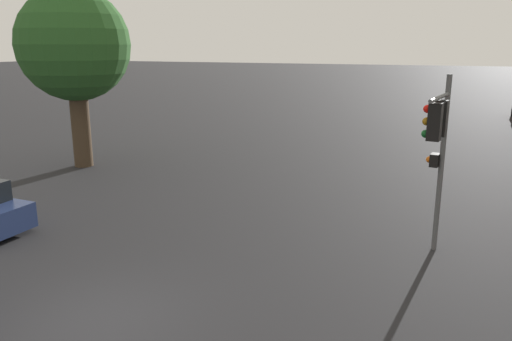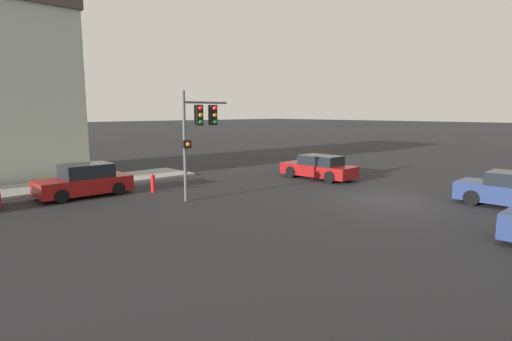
{
  "view_description": "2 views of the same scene",
  "coord_description": "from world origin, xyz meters",
  "px_view_note": "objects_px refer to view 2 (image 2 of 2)",
  "views": [
    {
      "loc": [
        6.7,
        -7.08,
        5.52
      ],
      "look_at": [
        1.09,
        5.68,
        2.03
      ],
      "focal_mm": 35.0,
      "sensor_mm": 36.0,
      "label": 1
    },
    {
      "loc": [
        -8.57,
        16.43,
        3.91
      ],
      "look_at": [
        3.39,
        5.04,
        1.48
      ],
      "focal_mm": 28.0,
      "sensor_mm": 36.0,
      "label": 2
    }
  ],
  "objects_px": {
    "traffic_signal": "(199,125)",
    "parked_car_0": "(85,181)",
    "crossing_car_2": "(319,167)",
    "fire_hydrant": "(153,183)"
  },
  "relations": [
    {
      "from": "crossing_car_2",
      "to": "fire_hydrant",
      "type": "bearing_deg",
      "value": 69.74
    },
    {
      "from": "parked_car_0",
      "to": "traffic_signal",
      "type": "bearing_deg",
      "value": 128.88
    },
    {
      "from": "traffic_signal",
      "to": "fire_hydrant",
      "type": "relative_size",
      "value": 5.24
    },
    {
      "from": "traffic_signal",
      "to": "crossing_car_2",
      "type": "height_order",
      "value": "traffic_signal"
    },
    {
      "from": "traffic_signal",
      "to": "parked_car_0",
      "type": "xyz_separation_m",
      "value": [
        4.37,
        3.46,
        -2.63
      ]
    },
    {
      "from": "parked_car_0",
      "to": "fire_hydrant",
      "type": "bearing_deg",
      "value": 150.69
    },
    {
      "from": "fire_hydrant",
      "to": "crossing_car_2",
      "type": "bearing_deg",
      "value": -108.24
    },
    {
      "from": "parked_car_0",
      "to": "crossing_car_2",
      "type": "bearing_deg",
      "value": 159.48
    },
    {
      "from": "parked_car_0",
      "to": "fire_hydrant",
      "type": "height_order",
      "value": "parked_car_0"
    },
    {
      "from": "traffic_signal",
      "to": "parked_car_0",
      "type": "relative_size",
      "value": 1.17
    }
  ]
}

